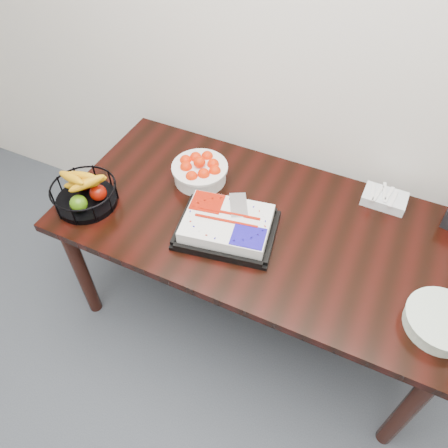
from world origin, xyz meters
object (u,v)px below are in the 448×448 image
at_px(cake_tray, 227,226).
at_px(tangerine_bowl, 200,168).
at_px(table, 259,234).
at_px(plate_stack, 441,322).
at_px(fruit_basket, 84,193).

height_order(cake_tray, tangerine_bowl, tangerine_bowl).
xyz_separation_m(table, cake_tray, (-0.11, -0.12, 0.13)).
distance_m(cake_tray, plate_stack, 0.89).
distance_m(table, cake_tray, 0.20).
bearing_deg(table, plate_stack, -14.73).
relative_size(table, fruit_basket, 6.08).
distance_m(table, plate_stack, 0.82).
relative_size(cake_tray, tangerine_bowl, 1.75).
xyz_separation_m(cake_tray, tangerine_bowl, (-0.26, 0.25, 0.03)).
distance_m(fruit_basket, plate_stack, 1.55).
relative_size(tangerine_bowl, plate_stack, 1.02).
height_order(table, tangerine_bowl, tangerine_bowl).
distance_m(cake_tray, fruit_basket, 0.67).
xyz_separation_m(fruit_basket, plate_stack, (1.55, 0.03, -0.03)).
relative_size(table, tangerine_bowl, 6.72).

